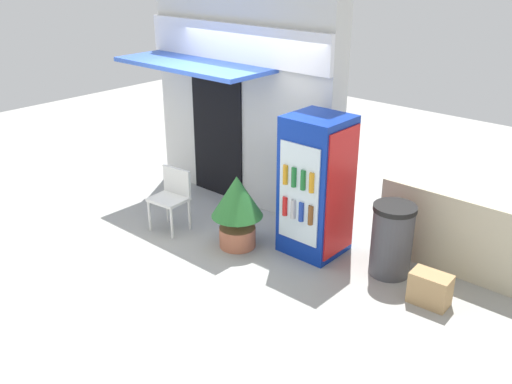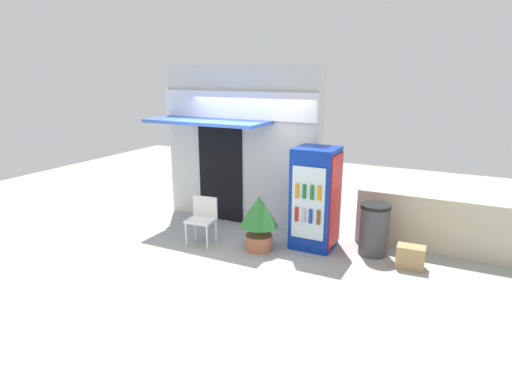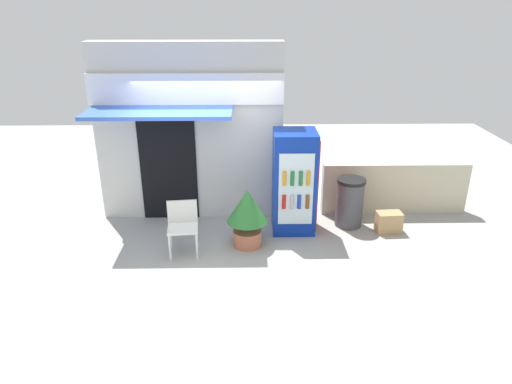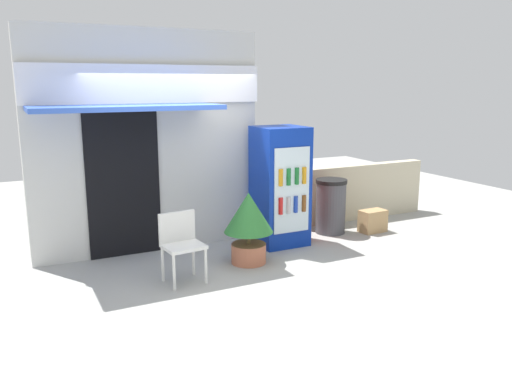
# 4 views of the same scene
# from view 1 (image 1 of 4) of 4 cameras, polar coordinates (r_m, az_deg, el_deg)

# --- Properties ---
(ground) EXTENTS (16.00, 16.00, 0.00)m
(ground) POSITION_cam_1_polar(r_m,az_deg,el_deg) (7.70, -6.32, -4.27)
(ground) COLOR #A3A39E
(storefront_building) EXTENTS (3.26, 1.26, 3.11)m
(storefront_building) POSITION_cam_1_polar(r_m,az_deg,el_deg) (8.29, -1.43, 9.66)
(storefront_building) COLOR silver
(storefront_building) RESTS_ON ground
(drink_cooler) EXTENTS (0.73, 0.74, 1.76)m
(drink_cooler) POSITION_cam_1_polar(r_m,az_deg,el_deg) (6.94, 6.09, 0.59)
(drink_cooler) COLOR #0C2D9E
(drink_cooler) RESTS_ON ground
(plastic_chair) EXTENTS (0.50, 0.45, 0.85)m
(plastic_chair) POSITION_cam_1_polar(r_m,az_deg,el_deg) (7.70, -8.44, -0.18)
(plastic_chair) COLOR silver
(plastic_chair) RESTS_ON ground
(potted_plant_near_shop) EXTENTS (0.66, 0.66, 0.97)m
(potted_plant_near_shop) POSITION_cam_1_polar(r_m,az_deg,el_deg) (7.12, -1.92, -1.27)
(potted_plant_near_shop) COLOR #BC6B4C
(potted_plant_near_shop) RESTS_ON ground
(trash_bin) EXTENTS (0.50, 0.50, 0.87)m
(trash_bin) POSITION_cam_1_polar(r_m,az_deg,el_deg) (6.76, 13.50, -4.70)
(trash_bin) COLOR #47474C
(trash_bin) RESTS_ON ground
(stone_boundary_wall) EXTENTS (2.69, 0.20, 0.97)m
(stone_boundary_wall) POSITION_cam_1_polar(r_m,az_deg,el_deg) (6.88, 22.51, -5.04)
(stone_boundary_wall) COLOR beige
(stone_boundary_wall) RESTS_ON ground
(cardboard_box) EXTENTS (0.44, 0.28, 0.36)m
(cardboard_box) POSITION_cam_1_polar(r_m,az_deg,el_deg) (6.44, 17.10, -9.30)
(cardboard_box) COLOR tan
(cardboard_box) RESTS_ON ground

